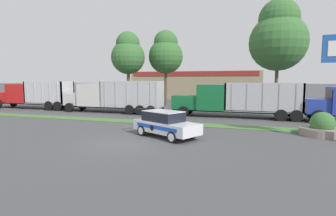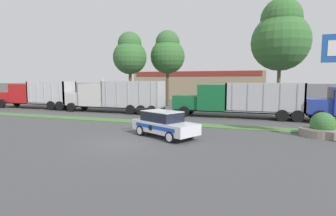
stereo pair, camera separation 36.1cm
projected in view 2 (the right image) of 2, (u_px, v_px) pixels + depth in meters
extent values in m
plane|color=#474749|center=(123.00, 143.00, 14.93)|extent=(600.00, 600.00, 0.00)
cube|color=#477538|center=(165.00, 123.00, 21.69)|extent=(120.00, 1.62, 0.06)
cube|color=yellow|center=(14.00, 108.00, 33.45)|extent=(2.40, 0.14, 0.01)
cube|color=yellow|center=(47.00, 110.00, 31.70)|extent=(2.40, 0.14, 0.01)
cube|color=yellow|center=(85.00, 112.00, 29.95)|extent=(2.40, 0.14, 0.01)
cube|color=yellow|center=(127.00, 114.00, 28.20)|extent=(2.40, 0.14, 0.01)
cube|color=yellow|center=(175.00, 116.00, 26.44)|extent=(2.40, 0.14, 0.01)
cube|color=yellow|center=(229.00, 118.00, 24.69)|extent=(2.40, 0.14, 0.01)
cube|color=yellow|center=(292.00, 121.00, 22.94)|extent=(2.40, 0.14, 0.01)
cube|color=#23389E|center=(318.00, 106.00, 22.45)|extent=(1.84, 2.13, 1.25)
cube|color=#B7B7BC|center=(306.00, 106.00, 22.76)|extent=(0.06, 1.82, 1.06)
cube|color=black|center=(331.00, 96.00, 22.06)|extent=(0.04, 2.21, 1.03)
cylinder|color=black|center=(321.00, 117.00, 21.33)|extent=(1.12, 0.30, 1.12)
cylinder|color=black|center=(314.00, 114.00, 23.74)|extent=(1.12, 0.30, 1.12)
cube|color=black|center=(35.00, 103.00, 33.60)|extent=(11.25, 1.27, 0.18)
cube|color=red|center=(9.00, 97.00, 34.93)|extent=(2.59, 1.90, 1.30)
cube|color=#B7B7BC|center=(2.00, 97.00, 35.36)|extent=(0.06, 1.62, 1.10)
cube|color=red|center=(25.00, 93.00, 33.96)|extent=(3.03, 2.31, 2.36)
cube|color=black|center=(16.00, 90.00, 34.41)|extent=(0.04, 1.97, 1.06)
cylinder|color=silver|center=(29.00, 88.00, 32.66)|extent=(0.14, 0.14, 1.29)
cube|color=silver|center=(52.00, 103.00, 32.67)|extent=(5.63, 2.31, 0.12)
cube|color=silver|center=(34.00, 92.00, 33.42)|extent=(0.16, 2.31, 2.65)
cube|color=silver|center=(70.00, 92.00, 31.65)|extent=(0.16, 2.31, 2.65)
cube|color=silver|center=(45.00, 92.00, 31.52)|extent=(5.63, 0.16, 2.65)
cube|color=silver|center=(58.00, 92.00, 33.55)|extent=(5.63, 0.16, 2.65)
cube|color=#B2B2B7|center=(30.00, 92.00, 32.16)|extent=(0.10, 0.04, 2.52)
cube|color=#B2B2B7|center=(37.00, 92.00, 31.79)|extent=(0.10, 0.04, 2.52)
cube|color=#B2B2B7|center=(44.00, 92.00, 31.43)|extent=(0.10, 0.04, 2.52)
cube|color=#B2B2B7|center=(52.00, 93.00, 31.06)|extent=(0.10, 0.04, 2.52)
cube|color=#B2B2B7|center=(59.00, 93.00, 30.70)|extent=(0.10, 0.04, 2.52)
cylinder|color=black|center=(2.00, 104.00, 33.95)|extent=(1.11, 0.30, 1.11)
cylinder|color=black|center=(17.00, 102.00, 36.08)|extent=(1.11, 0.30, 1.11)
cylinder|color=black|center=(60.00, 106.00, 30.91)|extent=(1.11, 0.30, 1.11)
cylinder|color=black|center=(73.00, 104.00, 33.05)|extent=(1.11, 0.30, 1.11)
cylinder|color=black|center=(51.00, 106.00, 31.33)|extent=(1.11, 0.30, 1.11)
cylinder|color=black|center=(64.00, 104.00, 33.47)|extent=(1.11, 0.30, 1.11)
cube|color=black|center=(113.00, 107.00, 29.41)|extent=(11.58, 1.35, 0.18)
cube|color=silver|center=(78.00, 99.00, 30.87)|extent=(2.05, 2.02, 1.38)
cube|color=#B7B7BC|center=(70.00, 99.00, 31.22)|extent=(0.06, 1.72, 1.17)
cube|color=silver|center=(96.00, 95.00, 30.00)|extent=(2.97, 2.46, 2.51)
cube|color=black|center=(85.00, 91.00, 30.44)|extent=(0.04, 2.09, 1.13)
cylinder|color=silver|center=(104.00, 87.00, 28.64)|extent=(0.14, 0.14, 1.79)
cube|color=#B7B7BC|center=(133.00, 106.00, 28.58)|extent=(6.57, 2.46, 0.12)
cube|color=#B7B7BC|center=(108.00, 93.00, 29.47)|extent=(0.16, 2.46, 2.75)
cube|color=#B7B7BC|center=(161.00, 94.00, 27.40)|extent=(0.16, 2.46, 2.75)
cube|color=#B7B7BC|center=(128.00, 94.00, 27.35)|extent=(6.57, 0.16, 2.75)
cube|color=#B7B7BC|center=(138.00, 93.00, 29.52)|extent=(6.57, 0.16, 2.75)
cube|color=#A3A3A8|center=(106.00, 94.00, 28.11)|extent=(0.10, 0.04, 2.61)
cube|color=#A3A3A8|center=(117.00, 94.00, 27.69)|extent=(0.10, 0.04, 2.61)
cube|color=#A3A3A8|center=(128.00, 94.00, 27.26)|extent=(0.10, 0.04, 2.61)
cube|color=#A3A3A8|center=(139.00, 94.00, 26.83)|extent=(0.10, 0.04, 2.61)
cube|color=#A3A3A8|center=(151.00, 95.00, 26.41)|extent=(0.10, 0.04, 2.61)
cylinder|color=black|center=(71.00, 107.00, 29.83)|extent=(1.02, 0.30, 1.02)
cylinder|color=black|center=(84.00, 105.00, 32.10)|extent=(1.02, 0.30, 1.02)
cylinder|color=black|center=(152.00, 111.00, 26.60)|extent=(1.02, 0.30, 1.02)
cylinder|color=black|center=(160.00, 108.00, 28.87)|extent=(1.02, 0.30, 1.02)
cylinder|color=black|center=(141.00, 110.00, 26.99)|extent=(1.02, 0.30, 1.02)
cylinder|color=black|center=(150.00, 108.00, 29.26)|extent=(1.02, 0.30, 1.02)
cylinder|color=black|center=(131.00, 110.00, 27.38)|extent=(1.02, 0.30, 1.02)
cylinder|color=black|center=(140.00, 107.00, 29.65)|extent=(1.02, 0.30, 1.02)
cube|color=black|center=(234.00, 111.00, 25.19)|extent=(11.97, 1.29, 0.18)
cube|color=#146033|center=(187.00, 102.00, 26.63)|extent=(2.58, 1.93, 1.35)
cube|color=#B7B7BC|center=(175.00, 102.00, 27.06)|extent=(0.06, 1.65, 1.15)
cube|color=#146033|center=(213.00, 97.00, 25.73)|extent=(2.64, 2.35, 2.46)
cube|color=black|center=(199.00, 93.00, 26.12)|extent=(0.04, 2.00, 1.11)
cylinder|color=silver|center=(227.00, 90.00, 24.47)|extent=(0.14, 0.14, 1.42)
cube|color=#ADADB2|center=(263.00, 111.00, 24.33)|extent=(6.75, 2.35, 0.12)
cube|color=#ADADB2|center=(227.00, 96.00, 25.26)|extent=(0.16, 2.35, 2.58)
cube|color=#ADADB2|center=(303.00, 98.00, 23.12)|extent=(0.16, 2.35, 2.58)
cube|color=#ADADB2|center=(264.00, 98.00, 23.16)|extent=(6.75, 0.16, 2.58)
cube|color=#ADADB2|center=(263.00, 96.00, 25.22)|extent=(6.75, 0.16, 2.58)
cube|color=#99999E|center=(232.00, 97.00, 23.94)|extent=(0.10, 0.04, 2.45)
cube|color=#99999E|center=(248.00, 97.00, 23.51)|extent=(0.10, 0.04, 2.45)
cube|color=#99999E|center=(264.00, 98.00, 23.07)|extent=(0.10, 0.04, 2.45)
cube|color=#99999E|center=(280.00, 98.00, 22.63)|extent=(0.10, 0.04, 2.45)
cube|color=#99999E|center=(298.00, 98.00, 22.19)|extent=(0.10, 0.04, 2.45)
cylinder|color=black|center=(184.00, 112.00, 25.64)|extent=(1.03, 0.30, 1.03)
cylinder|color=black|center=(190.00, 109.00, 27.81)|extent=(1.03, 0.30, 1.03)
cylinder|color=black|center=(298.00, 116.00, 22.37)|extent=(1.03, 0.30, 1.03)
cylinder|color=black|center=(294.00, 113.00, 24.54)|extent=(1.03, 0.30, 1.03)
cylinder|color=black|center=(282.00, 116.00, 22.76)|extent=(1.03, 0.30, 1.03)
cylinder|color=black|center=(280.00, 113.00, 24.93)|extent=(1.03, 0.30, 1.03)
cube|color=silver|center=(165.00, 127.00, 16.48)|extent=(4.78, 3.65, 0.66)
cube|color=black|center=(162.00, 116.00, 16.61)|extent=(2.90, 2.54, 0.60)
cube|color=silver|center=(162.00, 111.00, 16.58)|extent=(2.90, 2.54, 0.04)
cube|color=black|center=(144.00, 108.00, 17.92)|extent=(0.84, 1.37, 0.03)
cube|color=blue|center=(154.00, 127.00, 15.86)|extent=(3.16, 1.66, 0.23)
cylinder|color=black|center=(150.00, 128.00, 16.10)|extent=(0.33, 0.18, 0.36)
cylinder|color=black|center=(170.00, 137.00, 14.93)|extent=(0.69, 0.49, 0.67)
cylinder|color=silver|center=(169.00, 137.00, 14.86)|extent=(0.42, 0.23, 0.47)
cylinder|color=black|center=(190.00, 133.00, 16.11)|extent=(0.69, 0.49, 0.67)
cylinder|color=silver|center=(191.00, 133.00, 16.18)|extent=(0.42, 0.23, 0.47)
cylinder|color=black|center=(141.00, 131.00, 16.93)|extent=(0.69, 0.49, 0.67)
cylinder|color=silver|center=(139.00, 131.00, 16.86)|extent=(0.42, 0.23, 0.47)
cylinder|color=black|center=(160.00, 127.00, 18.10)|extent=(0.69, 0.49, 0.67)
cylinder|color=silver|center=(162.00, 127.00, 18.18)|extent=(0.42, 0.23, 0.47)
cylinder|color=gray|center=(322.00, 132.00, 16.88)|extent=(2.75, 2.75, 0.48)
sphere|color=#386B33|center=(323.00, 124.00, 16.82)|extent=(1.51, 1.51, 1.51)
cube|color=#9E896B|center=(201.00, 85.00, 52.97)|extent=(24.23, 12.00, 5.24)
cube|color=maroon|center=(194.00, 74.00, 47.06)|extent=(23.02, 0.10, 0.80)
cylinder|color=brown|center=(130.00, 87.00, 34.39)|extent=(0.41, 0.41, 5.34)
sphere|color=#386B33|center=(130.00, 57.00, 33.99)|extent=(4.36, 4.36, 4.36)
sphere|color=#386B33|center=(130.00, 44.00, 33.80)|extent=(3.05, 3.05, 3.05)
cylinder|color=brown|center=(278.00, 84.00, 31.68)|extent=(0.41, 0.41, 6.23)
sphere|color=#386B33|center=(280.00, 42.00, 31.16)|extent=(6.79, 6.79, 6.79)
sphere|color=#386B33|center=(281.00, 19.00, 30.87)|extent=(4.75, 4.75, 4.75)
cylinder|color=brown|center=(168.00, 86.00, 36.32)|extent=(0.40, 0.40, 5.53)
sphere|color=#386B33|center=(168.00, 57.00, 35.89)|extent=(4.70, 4.70, 4.70)
sphere|color=#386B33|center=(168.00, 43.00, 35.69)|extent=(3.29, 3.29, 3.29)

